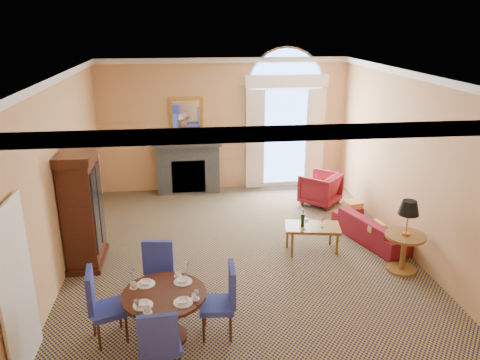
{
  "coord_description": "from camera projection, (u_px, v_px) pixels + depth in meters",
  "views": [
    {
      "loc": [
        -0.96,
        -7.37,
        4.02
      ],
      "look_at": [
        0.0,
        0.5,
        1.3
      ],
      "focal_mm": 35.0,
      "sensor_mm": 36.0,
      "label": 1
    }
  ],
  "objects": [
    {
      "name": "ground",
      "position": [
        243.0,
        258.0,
        8.33
      ],
      "size": [
        7.5,
        7.5,
        0.0
      ],
      "primitive_type": "plane",
      "color": "#141740",
      "rests_on": "ground"
    },
    {
      "name": "room_envelope",
      "position": [
        237.0,
        111.0,
        8.14
      ],
      "size": [
        6.04,
        7.52,
        3.45
      ],
      "color": "tan",
      "rests_on": "ground"
    },
    {
      "name": "armoire",
      "position": [
        83.0,
        210.0,
        7.89
      ],
      "size": [
        0.58,
        1.03,
        2.01
      ],
      "color": "black",
      "rests_on": "ground"
    },
    {
      "name": "dining_table",
      "position": [
        165.0,
        305.0,
        6.06
      ],
      "size": [
        1.1,
        1.1,
        0.89
      ],
      "color": "black",
      "rests_on": "ground"
    },
    {
      "name": "dining_chair_north",
      "position": [
        159.0,
        271.0,
        6.76
      ],
      "size": [
        0.5,
        0.52,
        1.01
      ],
      "rotation": [
        0.0,
        0.0,
        3.01
      ],
      "color": "navy",
      "rests_on": "ground"
    },
    {
      "name": "dining_chair_south",
      "position": [
        160.0,
        342.0,
        5.27
      ],
      "size": [
        0.52,
        0.52,
        1.01
      ],
      "rotation": [
        0.0,
        0.0,
        0.19
      ],
      "color": "navy",
      "rests_on": "ground"
    },
    {
      "name": "dining_chair_east",
      "position": [
        224.0,
        296.0,
        6.15
      ],
      "size": [
        0.49,
        0.48,
        1.01
      ],
      "rotation": [
        0.0,
        0.0,
        1.49
      ],
      "color": "navy",
      "rests_on": "ground"
    },
    {
      "name": "dining_chair_west",
      "position": [
        100.0,
        301.0,
        6.04
      ],
      "size": [
        0.58,
        0.58,
        1.01
      ],
      "rotation": [
        0.0,
        0.0,
        -1.22
      ],
      "color": "navy",
      "rests_on": "ground"
    },
    {
      "name": "sofa",
      "position": [
        373.0,
        228.0,
        8.93
      ],
      "size": [
        1.19,
        1.86,
        0.51
      ],
      "primitive_type": "imported",
      "rotation": [
        0.0,
        0.0,
        1.89
      ],
      "color": "maroon",
      "rests_on": "ground"
    },
    {
      "name": "armchair",
      "position": [
        320.0,
        189.0,
        10.69
      ],
      "size": [
        1.12,
        1.12,
        0.73
      ],
      "primitive_type": "imported",
      "rotation": [
        0.0,
        0.0,
        3.96
      ],
      "color": "maroon",
      "rests_on": "ground"
    },
    {
      "name": "coffee_table",
      "position": [
        312.0,
        228.0,
        8.45
      ],
      "size": [
        1.06,
        0.71,
        0.82
      ],
      "rotation": [
        0.0,
        0.0,
        -0.18
      ],
      "color": "brown",
      "rests_on": "ground"
    },
    {
      "name": "side_table",
      "position": [
        406.0,
        229.0,
        7.67
      ],
      "size": [
        0.66,
        0.66,
        1.24
      ],
      "color": "brown",
      "rests_on": "ground"
    }
  ]
}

